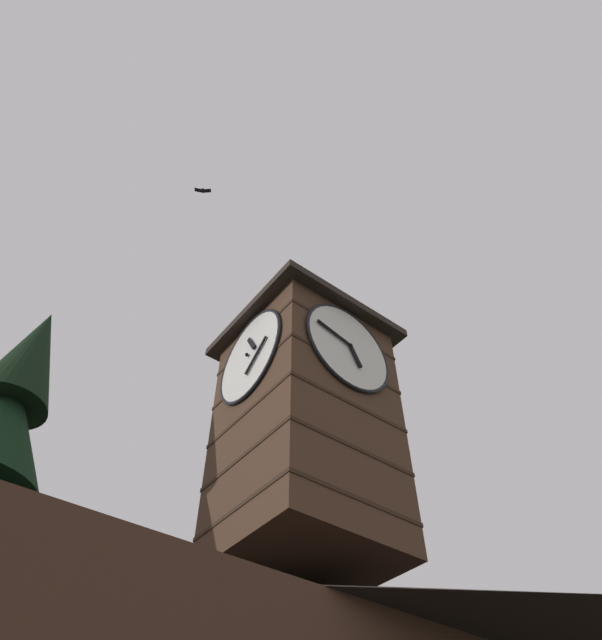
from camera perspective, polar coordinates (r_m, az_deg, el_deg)
clock_tower at (r=15.50m, az=0.40°, el=-9.13°), size 4.36×4.36×9.88m
flying_bird_high at (r=22.95m, az=-9.79°, el=12.63°), size 0.61×0.47×0.12m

